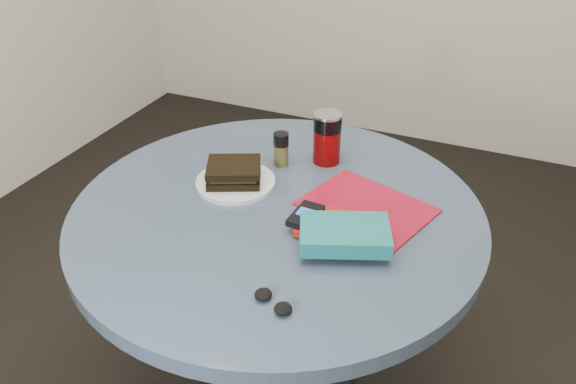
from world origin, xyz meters
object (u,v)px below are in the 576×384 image
at_px(pepper_grinder, 281,149).
at_px(soda_can, 327,138).
at_px(novel, 345,234).
at_px(red_book, 338,226).
at_px(mp3_player, 306,215).
at_px(magazine, 366,207).
at_px(headphones, 273,302).
at_px(sandwich, 234,172).
at_px(table, 277,259).
at_px(plate, 236,182).

bearing_deg(pepper_grinder, soda_can, 32.57).
bearing_deg(novel, red_book, 97.90).
bearing_deg(novel, mp3_player, 135.20).
distance_m(pepper_grinder, red_book, 0.33).
xyz_separation_m(magazine, headphones, (-0.07, -0.39, 0.01)).
distance_m(sandwich, soda_can, 0.28).
xyz_separation_m(pepper_grinder, mp3_player, (0.17, -0.24, -0.02)).
relative_size(pepper_grinder, novel, 0.49).
relative_size(novel, headphones, 1.99).
xyz_separation_m(sandwich, magazine, (0.34, 0.03, -0.03)).
distance_m(table, headphones, 0.38).
xyz_separation_m(plate, headphones, (0.27, -0.36, 0.00)).
bearing_deg(sandwich, table, -19.41).
relative_size(plate, mp3_player, 2.04).
height_order(plate, magazine, plate).
bearing_deg(soda_can, pepper_grinder, -147.43).
bearing_deg(novel, headphones, -128.82).
height_order(soda_can, red_book, soda_can).
distance_m(plate, headphones, 0.45).
relative_size(plate, soda_can, 1.44).
xyz_separation_m(plate, red_book, (0.31, -0.08, 0.01)).
bearing_deg(pepper_grinder, magazine, -21.99).
height_order(table, novel, novel).
relative_size(magazine, mp3_player, 2.89).
relative_size(table, mp3_player, 9.96).
bearing_deg(magazine, pepper_grinder, 176.24).
bearing_deg(soda_can, magazine, -46.57).
height_order(sandwich, novel, sandwich).
bearing_deg(plate, magazine, 5.04).
xyz_separation_m(table, sandwich, (-0.14, 0.05, 0.20)).
distance_m(table, pepper_grinder, 0.30).
bearing_deg(red_book, headphones, -102.91).
xyz_separation_m(table, headphones, (0.13, -0.31, 0.17)).
bearing_deg(headphones, novel, 72.74).
height_order(soda_can, novel, soda_can).
bearing_deg(plate, headphones, -53.05).
height_order(soda_can, pepper_grinder, soda_can).
bearing_deg(sandwich, soda_can, 50.25).
xyz_separation_m(red_book, mp3_player, (-0.08, -0.01, 0.02)).
xyz_separation_m(red_book, novel, (0.03, -0.06, 0.03)).
height_order(pepper_grinder, red_book, pepper_grinder).
bearing_deg(novel, plate, 135.83).
bearing_deg(headphones, pepper_grinder, 112.34).
height_order(pepper_grinder, magazine, pepper_grinder).
xyz_separation_m(sandwich, soda_can, (0.17, 0.21, 0.04)).
distance_m(plate, red_book, 0.32).
xyz_separation_m(magazine, red_book, (-0.03, -0.11, 0.01)).
bearing_deg(table, magazine, 21.94).
height_order(sandwich, magazine, sandwich).
distance_m(sandwich, pepper_grinder, 0.16).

